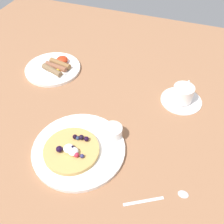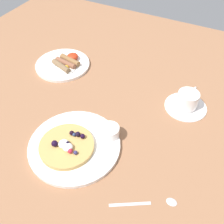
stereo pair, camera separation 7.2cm
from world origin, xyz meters
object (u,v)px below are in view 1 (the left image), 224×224
Objects in this scene: syrup_ramekin at (113,131)px; pancake_plate at (80,149)px; breakfast_plate at (53,69)px; teaspoon at (167,197)px; coffee_cup at (183,93)px; coffee_saucer at (181,100)px.

pancake_plate is at bearing -132.69° from syrup_ramekin.
teaspoon is at bearing -35.03° from breakfast_plate.
pancake_plate is 11.39cm from syrup_ramekin.
coffee_cup is (17.65, 24.30, 0.72)cm from syrup_ramekin.
pancake_plate is 1.78× the size of teaspoon.
pancake_plate reaches higher than teaspoon.
pancake_plate is 1.25× the size of breakfast_plate.
breakfast_plate reaches higher than teaspoon.
syrup_ramekin is at bearing 47.31° from pancake_plate.
pancake_plate is at bearing -127.80° from coffee_cup.
pancake_plate is 4.68× the size of syrup_ramekin.
pancake_plate is 28.44cm from teaspoon.
syrup_ramekin is at bearing -35.34° from breakfast_plate.
coffee_saucer is 3.32cm from coffee_cup.
breakfast_plate is (-34.95, 24.78, -2.43)cm from syrup_ramekin.
syrup_ramekin is 0.59× the size of coffee_cup.
teaspoon is at bearing -86.04° from coffee_cup.
coffee_cup is 38.49cm from teaspoon.
breakfast_plate is 52.70cm from coffee_cup.
coffee_cup is at bearing -0.53° from breakfast_plate.
breakfast_plate is 2.19× the size of coffee_cup.
pancake_plate is 40.96cm from coffee_saucer.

